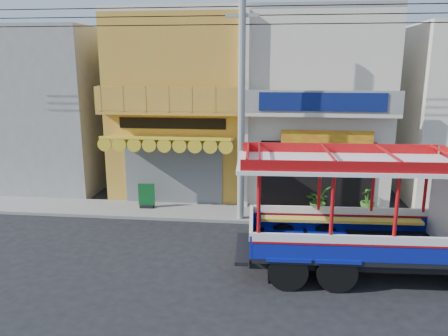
{
  "coord_description": "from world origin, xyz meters",
  "views": [
    {
      "loc": [
        0.16,
        -12.7,
        5.95
      ],
      "look_at": [
        -1.55,
        2.5,
        2.3
      ],
      "focal_mm": 35.0,
      "sensor_mm": 36.0,
      "label": 1
    }
  ],
  "objects_px": {
    "songthaew_truck": "(399,218)",
    "potted_plant_a": "(318,200)",
    "potted_plant_c": "(368,200)",
    "utility_pole": "(246,90)",
    "green_sign": "(147,198)"
  },
  "relations": [
    {
      "from": "songthaew_truck",
      "to": "potted_plant_a",
      "type": "distance_m",
      "value": 5.29
    },
    {
      "from": "potted_plant_a",
      "to": "potted_plant_c",
      "type": "height_order",
      "value": "potted_plant_a"
    },
    {
      "from": "utility_pole",
      "to": "potted_plant_a",
      "type": "distance_m",
      "value": 5.31
    },
    {
      "from": "songthaew_truck",
      "to": "utility_pole",
      "type": "bearing_deg",
      "value": 139.14
    },
    {
      "from": "utility_pole",
      "to": "potted_plant_c",
      "type": "distance_m",
      "value": 6.71
    },
    {
      "from": "utility_pole",
      "to": "potted_plant_a",
      "type": "relative_size",
      "value": 25.74
    },
    {
      "from": "green_sign",
      "to": "songthaew_truck",
      "type": "bearing_deg",
      "value": -28.97
    },
    {
      "from": "potted_plant_c",
      "to": "potted_plant_a",
      "type": "bearing_deg",
      "value": -37.69
    },
    {
      "from": "utility_pole",
      "to": "potted_plant_c",
      "type": "height_order",
      "value": "utility_pole"
    },
    {
      "from": "utility_pole",
      "to": "songthaew_truck",
      "type": "distance_m",
      "value": 6.89
    },
    {
      "from": "potted_plant_a",
      "to": "potted_plant_c",
      "type": "xyz_separation_m",
      "value": [
        2.02,
        0.4,
        -0.03
      ]
    },
    {
      "from": "potted_plant_c",
      "to": "songthaew_truck",
      "type": "bearing_deg",
      "value": 37.7
    },
    {
      "from": "green_sign",
      "to": "potted_plant_c",
      "type": "relative_size",
      "value": 1.0
    },
    {
      "from": "utility_pole",
      "to": "green_sign",
      "type": "height_order",
      "value": "utility_pole"
    },
    {
      "from": "potted_plant_a",
      "to": "potted_plant_c",
      "type": "bearing_deg",
      "value": -53.28
    }
  ]
}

